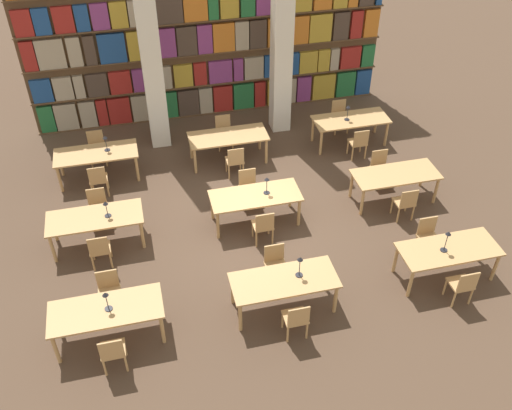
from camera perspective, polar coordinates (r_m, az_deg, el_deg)
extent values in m
plane|color=#4C3828|center=(12.96, -0.26, -1.66)|extent=(40.00, 40.00, 0.00)
cube|color=brown|center=(15.91, -4.83, 17.97)|extent=(9.86, 0.06, 5.50)
cube|color=brown|center=(17.08, -4.34, 9.39)|extent=(9.86, 0.35, 0.03)
cube|color=#236B38|center=(16.87, -20.19, 8.15)|extent=(0.40, 0.20, 0.79)
cube|color=tan|center=(16.80, -18.43, 8.45)|extent=(0.59, 0.20, 0.79)
cube|color=tan|center=(16.75, -16.44, 8.78)|extent=(0.43, 0.20, 0.79)
cube|color=maroon|center=(16.73, -15.11, 9.00)|extent=(0.28, 0.20, 0.79)
cube|color=maroon|center=(16.71, -13.49, 9.25)|extent=(0.60, 0.20, 0.79)
cube|color=tan|center=(16.71, -11.15, 9.61)|extent=(0.67, 0.20, 0.79)
cube|color=#236B38|center=(16.73, -8.87, 9.94)|extent=(0.57, 0.20, 0.79)
cube|color=#47382D|center=(16.78, -6.77, 10.23)|extent=(0.59, 0.20, 0.79)
cube|color=tan|center=(16.83, -5.07, 10.45)|extent=(0.37, 0.20, 0.79)
cube|color=maroon|center=(16.90, -3.36, 10.67)|extent=(0.54, 0.20, 0.79)
cube|color=#236B38|center=(17.00, -1.29, 10.92)|extent=(0.59, 0.20, 0.79)
cube|color=maroon|center=(17.10, 0.34, 11.10)|extent=(0.32, 0.20, 0.79)
cube|color=#B7932D|center=(17.22, 2.08, 11.29)|extent=(0.58, 0.20, 0.79)
cube|color=tan|center=(17.34, 3.52, 11.44)|extent=(0.26, 0.20, 0.79)
cube|color=#84387A|center=(17.44, 4.75, 11.56)|extent=(0.41, 0.20, 0.79)
cube|color=#B7932D|center=(17.63, 6.72, 11.74)|extent=(0.69, 0.20, 0.79)
cube|color=#236B38|center=(17.87, 8.90, 11.93)|extent=(0.57, 0.20, 0.79)
cube|color=navy|center=(18.08, 10.60, 12.06)|extent=(0.46, 0.20, 0.79)
cube|color=brown|center=(16.65, -4.49, 12.13)|extent=(9.86, 0.35, 0.03)
cube|color=navy|center=(16.47, -20.63, 10.70)|extent=(0.53, 0.20, 0.65)
cube|color=tan|center=(16.40, -18.72, 11.04)|extent=(0.49, 0.20, 0.65)
cube|color=tan|center=(16.37, -17.26, 11.29)|extent=(0.26, 0.20, 0.65)
cube|color=#47382D|center=(16.33, -15.59, 11.57)|extent=(0.56, 0.20, 0.65)
cube|color=maroon|center=(16.31, -13.42, 11.91)|extent=(0.58, 0.20, 0.65)
cube|color=#84387A|center=(16.31, -11.58, 12.19)|extent=(0.37, 0.20, 0.65)
cube|color=tan|center=(16.33, -9.63, 12.47)|extent=(0.65, 0.20, 0.65)
cube|color=#B7932D|center=(16.38, -7.31, 12.78)|extent=(0.51, 0.20, 0.65)
cube|color=maroon|center=(16.43, -5.63, 13.00)|extent=(0.35, 0.20, 0.65)
cube|color=#84387A|center=(16.50, -3.62, 13.24)|extent=(0.65, 0.20, 0.65)
cube|color=#84387A|center=(16.59, -1.82, 13.45)|extent=(0.27, 0.20, 0.65)
cube|color=tan|center=(16.68, -0.25, 13.61)|extent=(0.55, 0.20, 0.65)
cube|color=navy|center=(16.80, 1.54, 13.79)|extent=(0.44, 0.20, 0.65)
cube|color=navy|center=(16.93, 3.34, 13.96)|extent=(0.54, 0.20, 0.65)
cube|color=#B7932D|center=(17.09, 5.19, 14.11)|extent=(0.53, 0.20, 0.65)
cube|color=#B7932D|center=(17.24, 6.73, 14.23)|extent=(0.35, 0.20, 0.65)
cube|color=tan|center=(17.35, 7.79, 14.31)|extent=(0.25, 0.20, 0.65)
cube|color=maroon|center=(17.52, 9.37, 14.41)|extent=(0.60, 0.20, 0.65)
cube|color=#236B38|center=(17.73, 11.06, 14.51)|extent=(0.38, 0.20, 0.65)
cube|color=brown|center=(16.25, -4.66, 15.01)|extent=(9.86, 0.35, 0.03)
cube|color=maroon|center=(16.08, -21.78, 13.71)|extent=(0.34, 0.20, 0.79)
cube|color=tan|center=(16.01, -19.84, 14.07)|extent=(0.70, 0.20, 0.79)
cube|color=tan|center=(15.95, -17.70, 14.45)|extent=(0.34, 0.20, 0.79)
cube|color=#47382D|center=(15.92, -16.29, 14.69)|extent=(0.28, 0.20, 0.79)
cube|color=navy|center=(15.90, -14.21, 15.02)|extent=(0.70, 0.20, 0.79)
cube|color=#B7932D|center=(15.90, -11.54, 15.42)|extent=(0.64, 0.20, 0.79)
cube|color=#84387A|center=(15.93, -9.14, 15.76)|extent=(0.58, 0.20, 0.79)
cube|color=#47382D|center=(15.98, -6.96, 16.03)|extent=(0.53, 0.20, 0.79)
cube|color=#84387A|center=(16.04, -5.17, 16.25)|extent=(0.40, 0.20, 0.79)
cube|color=orange|center=(16.12, -3.28, 16.45)|extent=(0.59, 0.20, 0.79)
cube|color=tan|center=(16.21, -1.46, 16.64)|extent=(0.38, 0.20, 0.79)
cube|color=#47382D|center=(16.30, 0.16, 16.79)|extent=(0.47, 0.20, 0.79)
cube|color=orange|center=(16.42, 1.86, 16.93)|extent=(0.41, 0.20, 0.79)
cube|color=orange|center=(16.58, 4.01, 17.09)|extent=(0.70, 0.20, 0.79)
cube|color=#B7932D|center=(16.79, 6.40, 17.24)|extent=(0.64, 0.20, 0.79)
cube|color=#47382D|center=(17.00, 8.44, 17.35)|extent=(0.45, 0.20, 0.79)
cube|color=maroon|center=(17.17, 9.96, 17.41)|extent=(0.33, 0.20, 0.79)
cube|color=orange|center=(17.34, 11.40, 17.46)|extent=(0.42, 0.20, 0.79)
cube|color=brown|center=(15.90, -4.83, 18.02)|extent=(9.86, 0.35, 0.03)
cube|color=maroon|center=(15.76, -22.32, 16.52)|extent=(0.46, 0.20, 0.67)
cube|color=navy|center=(15.70, -20.65, 16.85)|extent=(0.40, 0.20, 0.67)
cube|color=maroon|center=(15.65, -18.72, 17.20)|extent=(0.49, 0.20, 0.67)
cube|color=navy|center=(15.61, -17.02, 17.50)|extent=(0.34, 0.20, 0.67)
cube|color=#84387A|center=(15.59, -15.36, 17.78)|extent=(0.43, 0.20, 0.67)
cube|color=#B7932D|center=(15.58, -13.58, 18.05)|extent=(0.42, 0.20, 0.67)
cube|color=tan|center=(15.59, -11.45, 18.36)|extent=(0.63, 0.20, 0.67)
cube|color=#47382D|center=(15.64, -8.68, 18.73)|extent=(0.67, 0.20, 0.67)
cube|color=orange|center=(15.71, -6.10, 19.04)|extent=(0.62, 0.20, 0.67)
cube|color=#236B38|center=(15.77, -4.34, 19.22)|extent=(0.27, 0.20, 0.67)
cube|color=#B7932D|center=(15.84, -2.72, 19.38)|extent=(0.49, 0.20, 0.67)
cube|color=#236B38|center=(15.94, -0.87, 19.54)|extent=(0.38, 0.20, 0.67)
cube|color=#84387A|center=(16.07, 1.24, 19.70)|extent=(0.69, 0.20, 0.67)
cube|color=tan|center=(16.20, 3.10, 19.82)|extent=(0.27, 0.20, 0.67)
cube|color=silver|center=(14.44, -10.73, 16.25)|extent=(0.49, 0.49, 6.00)
cube|color=silver|center=(14.95, 2.65, 17.67)|extent=(0.49, 0.49, 6.00)
cube|color=tan|center=(10.49, -14.81, -10.12)|extent=(1.99, 0.84, 0.04)
cylinder|color=tan|center=(10.68, -19.39, -13.45)|extent=(0.07, 0.07, 0.72)
cylinder|color=tan|center=(10.50, -9.35, -12.15)|extent=(0.07, 0.07, 0.72)
cylinder|color=tan|center=(11.12, -19.30, -10.70)|extent=(0.07, 0.07, 0.72)
cylinder|color=tan|center=(10.95, -9.75, -9.41)|extent=(0.07, 0.07, 0.72)
cylinder|color=tan|center=(10.60, -14.96, -13.99)|extent=(0.04, 0.04, 0.42)
cylinder|color=tan|center=(10.57, -12.97, -13.74)|extent=(0.04, 0.04, 0.42)
cylinder|color=tan|center=(10.39, -14.89, -15.47)|extent=(0.04, 0.04, 0.42)
cylinder|color=tan|center=(10.36, -12.85, -15.21)|extent=(0.04, 0.04, 0.42)
cube|color=tan|center=(10.30, -14.12, -13.84)|extent=(0.42, 0.40, 0.04)
cube|color=tan|center=(10.00, -14.28, -13.88)|extent=(0.40, 0.03, 0.42)
cylinder|color=tan|center=(11.18, -13.28, -9.94)|extent=(0.04, 0.04, 0.42)
cylinder|color=tan|center=(11.21, -15.12, -10.20)|extent=(0.04, 0.04, 0.42)
cylinder|color=tan|center=(11.41, -13.37, -8.68)|extent=(0.04, 0.04, 0.42)
cylinder|color=tan|center=(11.44, -15.18, -8.93)|extent=(0.04, 0.04, 0.42)
cube|color=tan|center=(11.14, -14.42, -8.65)|extent=(0.42, 0.40, 0.04)
cube|color=tan|center=(11.10, -14.65, -7.16)|extent=(0.40, 0.03, 0.42)
cylinder|color=#232328|center=(10.46, -14.51, -10.01)|extent=(0.14, 0.14, 0.01)
cylinder|color=#232328|center=(10.33, -14.67, -9.36)|extent=(0.02, 0.02, 0.34)
cone|color=#232328|center=(10.18, -14.86, -8.60)|extent=(0.11, 0.11, 0.07)
cube|color=tan|center=(10.64, 2.84, -7.54)|extent=(1.99, 0.84, 0.04)
cylinder|color=tan|center=(10.55, -1.59, -11.13)|extent=(0.07, 0.07, 0.72)
cylinder|color=tan|center=(10.93, 7.96, -9.28)|extent=(0.07, 0.07, 0.72)
cylinder|color=tan|center=(10.99, -2.36, -8.45)|extent=(0.07, 0.07, 0.72)
cylinder|color=tan|center=(11.35, 6.78, -6.79)|extent=(0.07, 0.07, 0.72)
cylinder|color=tan|center=(10.71, 2.67, -11.41)|extent=(0.04, 0.04, 0.42)
cylinder|color=tan|center=(10.78, 4.55, -11.04)|extent=(0.04, 0.04, 0.42)
cylinder|color=tan|center=(10.50, 3.19, -12.80)|extent=(0.04, 0.04, 0.42)
cylinder|color=tan|center=(10.58, 5.10, -12.40)|extent=(0.04, 0.04, 0.42)
cube|color=tan|center=(10.46, 3.93, -11.12)|extent=(0.42, 0.40, 0.04)
cube|color=tan|center=(10.18, 4.30, -11.07)|extent=(0.40, 0.03, 0.42)
cylinder|color=tan|center=(11.37, 3.13, -7.50)|extent=(0.04, 0.04, 0.42)
cylinder|color=tan|center=(11.30, 1.36, -7.82)|extent=(0.04, 0.04, 0.42)
cylinder|color=tan|center=(11.60, 2.66, -6.32)|extent=(0.04, 0.04, 0.42)
cylinder|color=tan|center=(11.53, 0.93, -6.62)|extent=(0.04, 0.04, 0.42)
cube|color=tan|center=(11.29, 2.05, -6.26)|extent=(0.42, 0.40, 0.04)
cube|color=tan|center=(11.25, 1.82, -4.79)|extent=(0.40, 0.03, 0.42)
cylinder|color=#232328|center=(10.71, 4.33, -6.99)|extent=(0.14, 0.14, 0.01)
cylinder|color=#232328|center=(10.57, 4.38, -6.24)|extent=(0.02, 0.02, 0.38)
cone|color=#232328|center=(10.41, 4.44, -5.37)|extent=(0.11, 0.11, 0.07)
cube|color=tan|center=(11.84, 18.75, -4.20)|extent=(1.99, 0.84, 0.04)
cylinder|color=tan|center=(11.49, 15.20, -7.54)|extent=(0.07, 0.07, 0.72)
cylinder|color=tan|center=(12.35, 22.82, -5.73)|extent=(0.07, 0.07, 0.72)
cylinder|color=tan|center=(11.90, 13.79, -5.25)|extent=(0.07, 0.07, 0.72)
cylinder|color=tan|center=(12.73, 21.24, -3.67)|extent=(0.07, 0.07, 0.72)
cylinder|color=tan|center=(11.82, 18.38, -7.78)|extent=(0.04, 0.04, 0.42)
cylinder|color=tan|center=(11.99, 19.88, -7.41)|extent=(0.04, 0.04, 0.42)
cylinder|color=tan|center=(11.64, 19.16, -8.94)|extent=(0.04, 0.04, 0.42)
cylinder|color=tan|center=(11.81, 20.67, -8.55)|extent=(0.04, 0.04, 0.42)
cube|color=tan|center=(11.66, 19.76, -7.40)|extent=(0.42, 0.40, 0.04)
cube|color=tan|center=(11.40, 20.46, -7.24)|extent=(0.40, 0.03, 0.42)
cylinder|color=tan|center=(12.53, 17.80, -4.43)|extent=(0.04, 0.04, 0.42)
cylinder|color=tan|center=(12.37, 16.35, -4.74)|extent=(0.04, 0.04, 0.42)
cylinder|color=tan|center=(12.73, 17.10, -3.42)|extent=(0.04, 0.04, 0.42)
cylinder|color=tan|center=(12.58, 15.67, -3.70)|extent=(0.04, 0.04, 0.42)
cube|color=tan|center=(12.40, 16.92, -3.30)|extent=(0.42, 0.40, 0.04)
cube|color=tan|center=(12.37, 16.74, -1.95)|extent=(0.40, 0.03, 0.42)
cylinder|color=#232328|center=(11.74, 18.26, -4.30)|extent=(0.14, 0.14, 0.01)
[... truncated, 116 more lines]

